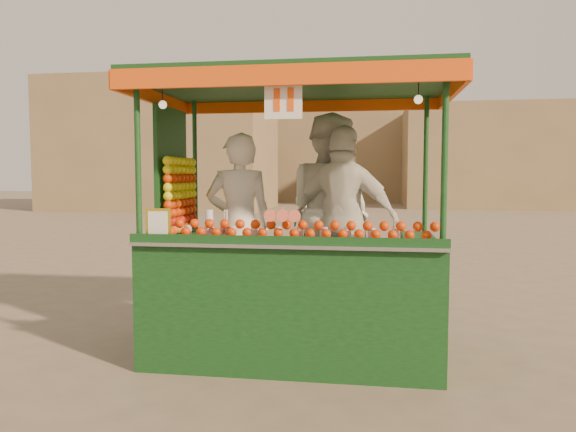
# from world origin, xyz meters

# --- Properties ---
(ground) EXTENTS (90.00, 90.00, 0.00)m
(ground) POSITION_xyz_m (0.00, 0.00, 0.00)
(ground) COLOR brown
(ground) RESTS_ON ground
(building_left) EXTENTS (10.00, 6.00, 6.00)m
(building_left) POSITION_xyz_m (-9.00, 20.00, 3.00)
(building_left) COLOR olive
(building_left) RESTS_ON ground
(building_right) EXTENTS (9.00, 6.00, 5.00)m
(building_right) POSITION_xyz_m (7.00, 24.00, 2.50)
(building_right) COLOR olive
(building_right) RESTS_ON ground
(building_center) EXTENTS (14.00, 7.00, 7.00)m
(building_center) POSITION_xyz_m (-2.00, 30.00, 3.50)
(building_center) COLOR olive
(building_center) RESTS_ON ground
(juice_cart) EXTENTS (2.72, 1.76, 2.47)m
(juice_cart) POSITION_xyz_m (0.12, -0.36, 0.80)
(juice_cart) COLOR #0E3412
(juice_cart) RESTS_ON ground
(vendor_left) EXTENTS (0.70, 0.53, 1.72)m
(vendor_left) POSITION_xyz_m (-0.38, -0.09, 1.15)
(vendor_left) COLOR white
(vendor_left) RESTS_ON ground
(vendor_middle) EXTENTS (1.18, 1.19, 1.94)m
(vendor_middle) POSITION_xyz_m (0.44, 0.34, 1.26)
(vendor_middle) COLOR silver
(vendor_middle) RESTS_ON ground
(vendor_right) EXTENTS (1.14, 0.74, 1.80)m
(vendor_right) POSITION_xyz_m (0.61, 0.01, 1.19)
(vendor_right) COLOR white
(vendor_right) RESTS_ON ground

